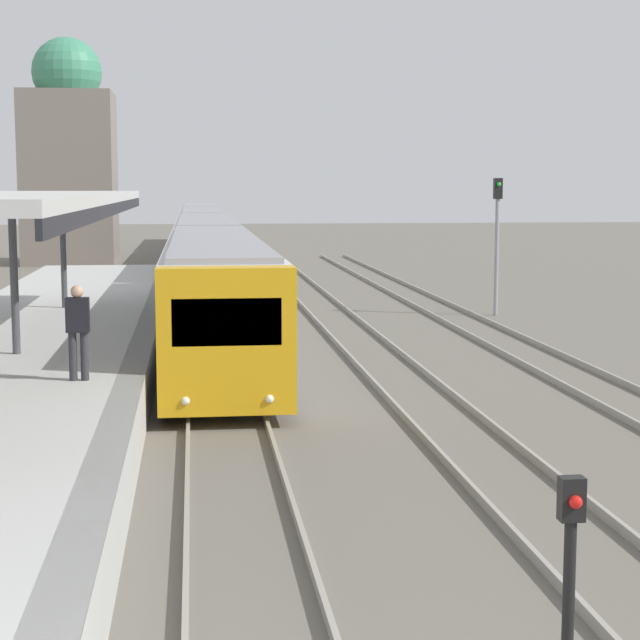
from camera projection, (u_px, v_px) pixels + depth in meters
platform_canopy at (14, 200)px, 21.17m from camera, size 4.00×20.82×3.22m
person_on_platform at (78, 327)px, 18.48m from camera, size 0.40×0.22×1.66m
train_near at (204, 240)px, 53.52m from camera, size 2.54×69.80×3.07m
signal_post_near at (569, 575)px, 8.62m from camera, size 0.20×0.22×2.09m
signal_mast_far at (497, 229)px, 36.22m from camera, size 0.28×0.29×4.67m
distant_domed_building at (69, 158)px, 60.43m from camera, size 5.07×5.07×12.68m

